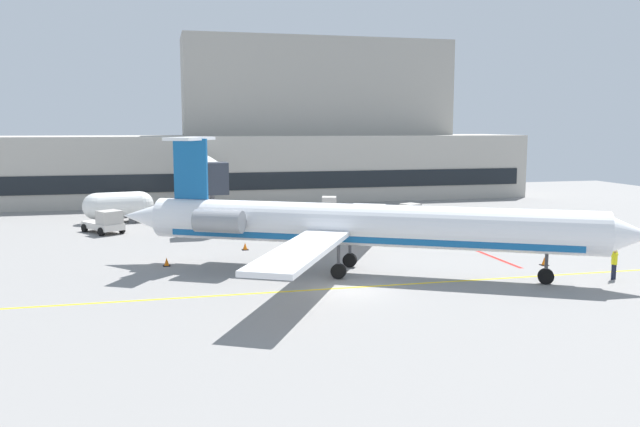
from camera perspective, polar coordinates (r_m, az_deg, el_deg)
name	(u,v)px	position (r m, az deg, el deg)	size (l,w,h in m)	color
ground	(351,291)	(36.48, 2.69, -6.76)	(120.00, 120.00, 0.11)	gray
terminal_building	(275,139)	(81.90, -3.94, 6.48)	(68.05, 12.88, 19.82)	#ADA89E
jet_bridge_west	(206,172)	(63.49, -9.86, 3.56)	(2.40, 19.88, 5.98)	silver
regional_jet	(357,225)	(39.99, 3.27, -1.02)	(29.80, 23.93, 8.29)	white
baggage_tug	(105,222)	(58.06, -18.16, -0.75)	(3.79, 4.47, 1.98)	silver
pushback_tractor	(405,215)	(60.57, 7.39, -0.14)	(4.06, 2.95, 1.89)	silver
belt_loader	(323,211)	(61.79, 0.28, 0.25)	(3.65, 2.77, 2.38)	silver
fuel_tank	(118,206)	(64.24, -17.12, 0.66)	(6.42, 3.16, 2.85)	white
marshaller	(614,262)	(42.43, 24.22, -3.89)	(0.79, 0.43, 2.00)	#191E33
safety_cone_alpha	(167,262)	(43.65, -13.19, -4.15)	(0.47, 0.47, 0.55)	orange
safety_cone_bravo	(544,262)	(45.13, 18.92, -3.98)	(0.47, 0.47, 0.55)	orange
safety_cone_charlie	(245,247)	(48.23, -6.53, -2.88)	(0.47, 0.47, 0.55)	orange
safety_cone_delta	(516,243)	(51.51, 16.65, -2.48)	(0.47, 0.47, 0.55)	orange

